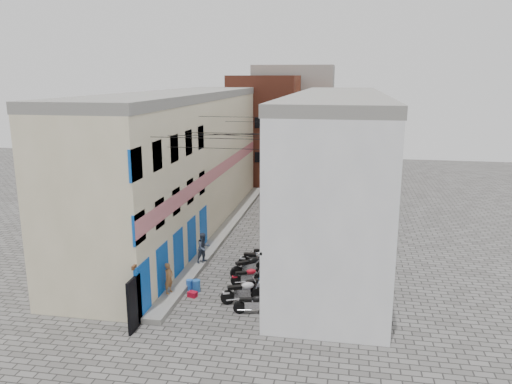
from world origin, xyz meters
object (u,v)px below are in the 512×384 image
Objects in this scene: motorcycle_e at (249,265)px; water_jug_near at (196,286)px; motorcycle_f at (257,258)px; motorcycle_g at (266,253)px; water_jug_far at (189,285)px; red_crate at (192,294)px; motorcycle_a at (253,303)px; motorcycle_b at (243,290)px; motorcycle_d at (248,275)px; person_b at (204,248)px; person_a at (169,278)px; motorcycle_c at (260,284)px.

motorcycle_e is 3.64× the size of water_jug_near.
motorcycle_f reaches higher than motorcycle_g.
red_crate is at bearing -62.95° from water_jug_far.
motorcycle_a is 4.30× the size of red_crate.
water_jug_near is 0.42m from water_jug_far.
motorcycle_b is 4.04m from motorcycle_f.
motorcycle_d is at bearing -173.59° from motorcycle_a.
motorcycle_b is at bearing -3.77° from red_crate.
motorcycle_e is at bearing 47.40° from water_jug_near.
motorcycle_b is 1.26× the size of person_b.
red_crate is at bearing -58.56° from person_a.
motorcycle_f is at bearing 162.38° from motorcycle_c.
motorcycle_c reaches higher than motorcycle_g.
motorcycle_d is 3.91m from person_a.
motorcycle_e reaches higher than motorcycle_c.
motorcycle_a is at bearing 9.41° from motorcycle_f.
water_jug_far is (-3.00, -4.16, -0.30)m from motorcycle_g.
motorcycle_c is (0.62, 0.94, -0.03)m from motorcycle_b.
motorcycle_d is at bearing -41.12° from person_a.
red_crate is at bearing -116.77° from motorcycle_b.
person_a is 1.35m from red_crate.
water_jug_near is (-2.09, -2.27, -0.32)m from motorcycle_e.
motorcycle_f is at bearing 158.04° from motorcycle_b.
motorcycle_c is at bearing 171.33° from motorcycle_a.
water_jug_far is (0.63, 1.03, -0.73)m from person_a.
motorcycle_a is 0.91× the size of motorcycle_g.
water_jug_near is at bearing 89.06° from red_crate.
person_a is at bearing -164.36° from red_crate.
red_crate is (-2.10, -2.88, -0.48)m from motorcycle_e.
motorcycle_b is at bearing -17.61° from water_jug_near.
red_crate is (-2.35, -3.88, -0.47)m from motorcycle_f.
motorcycle_c is (-0.02, 1.90, 0.06)m from motorcycle_a.
person_b reaches higher than water_jug_far.
motorcycle_d is 4.21× the size of red_crate.
person_a reaches higher than motorcycle_f.
motorcycle_e reaches higher than red_crate.
water_jug_far is 0.85m from red_crate.
motorcycle_g is (0.27, 1.02, -0.05)m from motorcycle_f.
water_jug_far is at bearing -39.85° from motorcycle_f.
motorcycle_f is 2.92m from person_b.
motorcycle_g is 5.58m from red_crate.
motorcycle_f is 4.04m from water_jug_near.
motorcycle_c is at bearing 15.98° from motorcycle_d.
motorcycle_b is (-0.64, 0.95, 0.09)m from motorcycle_a.
motorcycle_c is 3.18m from motorcycle_f.
person_b is (-3.58, 2.95, 0.50)m from motorcycle_c.
water_jug_far is (-3.43, -0.03, -0.31)m from motorcycle_c.
person_a is (-4.08, 0.83, 0.47)m from motorcycle_a.
motorcycle_e is at bearing -67.74° from person_b.
motorcycle_a is 1.02× the size of motorcycle_d.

